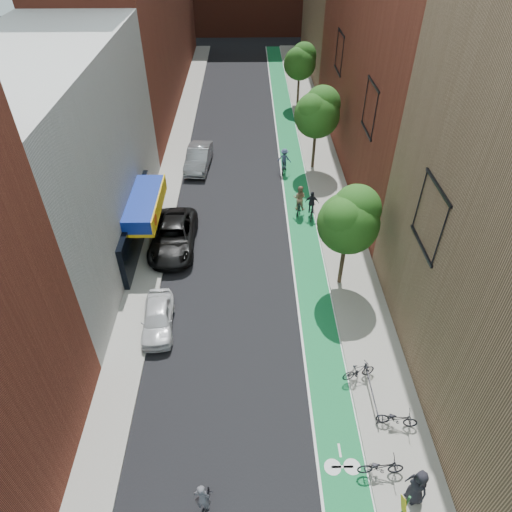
{
  "coord_description": "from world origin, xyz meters",
  "views": [
    {
      "loc": [
        0.3,
        -9.8,
        18.55
      ],
      "look_at": [
        0.68,
        10.82,
        1.5
      ],
      "focal_mm": 32.0,
      "sensor_mm": 36.0,
      "label": 1
    }
  ],
  "objects_px": {
    "parked_car_black": "(173,236)",
    "cyclist_lane_far": "(284,162)",
    "cyclist_lane_mid": "(312,208)",
    "parked_car_white": "(158,318)",
    "pedestrian": "(418,486)",
    "cyclist_lead": "(203,505)",
    "parked_car_silver": "(199,158)",
    "cyclist_lane_near": "(299,202)"
  },
  "relations": [
    {
      "from": "parked_car_black",
      "to": "cyclist_lane_mid",
      "type": "height_order",
      "value": "cyclist_lane_mid"
    },
    {
      "from": "parked_car_white",
      "to": "parked_car_silver",
      "type": "distance_m",
      "value": 17.73
    },
    {
      "from": "cyclist_lane_mid",
      "to": "parked_car_white",
      "type": "bearing_deg",
      "value": 57.48
    },
    {
      "from": "cyclist_lane_mid",
      "to": "cyclist_lane_far",
      "type": "xyz_separation_m",
      "value": [
        -1.5,
        6.49,
        0.12
      ]
    },
    {
      "from": "cyclist_lane_far",
      "to": "pedestrian",
      "type": "relative_size",
      "value": 1.08
    },
    {
      "from": "parked_car_black",
      "to": "parked_car_silver",
      "type": "distance_m",
      "value": 10.79
    },
    {
      "from": "pedestrian",
      "to": "cyclist_lane_far",
      "type": "bearing_deg",
      "value": 163.23
    },
    {
      "from": "parked_car_black",
      "to": "cyclist_lane_far",
      "type": "distance_m",
      "value": 12.46
    },
    {
      "from": "cyclist_lead",
      "to": "cyclist_lane_far",
      "type": "bearing_deg",
      "value": -92.3
    },
    {
      "from": "parked_car_white",
      "to": "cyclist_lane_mid",
      "type": "distance_m",
      "value": 13.78
    },
    {
      "from": "parked_car_black",
      "to": "cyclist_lane_far",
      "type": "height_order",
      "value": "cyclist_lane_far"
    },
    {
      "from": "parked_car_white",
      "to": "cyclist_lead",
      "type": "bearing_deg",
      "value": -76.5
    },
    {
      "from": "parked_car_black",
      "to": "cyclist_lead",
      "type": "distance_m",
      "value": 16.67
    },
    {
      "from": "parked_car_white",
      "to": "cyclist_lead",
      "type": "height_order",
      "value": "cyclist_lead"
    },
    {
      "from": "cyclist_lane_far",
      "to": "cyclist_lane_near",
      "type": "bearing_deg",
      "value": 111.1
    },
    {
      "from": "parked_car_white",
      "to": "cyclist_lead",
      "type": "relative_size",
      "value": 1.96
    },
    {
      "from": "parked_car_silver",
      "to": "cyclist_lane_mid",
      "type": "xyz_separation_m",
      "value": [
        8.53,
        -7.54,
        -0.05
      ]
    },
    {
      "from": "parked_car_black",
      "to": "cyclist_lane_near",
      "type": "bearing_deg",
      "value": 23.45
    },
    {
      "from": "parked_car_black",
      "to": "cyclist_lane_mid",
      "type": "relative_size",
      "value": 2.96
    },
    {
      "from": "cyclist_lead",
      "to": "cyclist_lane_mid",
      "type": "height_order",
      "value": "cyclist_lead"
    },
    {
      "from": "pedestrian",
      "to": "cyclist_lane_near",
      "type": "bearing_deg",
      "value": 163.54
    },
    {
      "from": "cyclist_lane_near",
      "to": "pedestrian",
      "type": "bearing_deg",
      "value": 112.19
    },
    {
      "from": "parked_car_black",
      "to": "pedestrian",
      "type": "bearing_deg",
      "value": -55.62
    },
    {
      "from": "parked_car_silver",
      "to": "pedestrian",
      "type": "relative_size",
      "value": 2.67
    },
    {
      "from": "cyclist_lead",
      "to": "cyclist_lane_mid",
      "type": "relative_size",
      "value": 1.01
    },
    {
      "from": "cyclist_lead",
      "to": "pedestrian",
      "type": "distance_m",
      "value": 8.02
    },
    {
      "from": "pedestrian",
      "to": "parked_car_white",
      "type": "bearing_deg",
      "value": -153.34
    },
    {
      "from": "parked_car_white",
      "to": "pedestrian",
      "type": "distance_m",
      "value": 14.32
    },
    {
      "from": "parked_car_silver",
      "to": "pedestrian",
      "type": "bearing_deg",
      "value": -64.35
    },
    {
      "from": "parked_car_white",
      "to": "cyclist_lane_near",
      "type": "xyz_separation_m",
      "value": [
        8.45,
        10.67,
        0.3
      ]
    },
    {
      "from": "parked_car_silver",
      "to": "pedestrian",
      "type": "xyz_separation_m",
      "value": [
        10.3,
        -26.78,
        0.26
      ]
    },
    {
      "from": "pedestrian",
      "to": "cyclist_lead",
      "type": "bearing_deg",
      "value": -111.44
    },
    {
      "from": "parked_car_black",
      "to": "pedestrian",
      "type": "distance_m",
      "value": 19.48
    },
    {
      "from": "cyclist_lead",
      "to": "cyclist_lane_far",
      "type": "xyz_separation_m",
      "value": [
        4.73,
        26.1,
        0.22
      ]
    },
    {
      "from": "parked_car_white",
      "to": "parked_car_silver",
      "type": "height_order",
      "value": "parked_car_silver"
    },
    {
      "from": "parked_car_black",
      "to": "pedestrian",
      "type": "relative_size",
      "value": 3.16
    },
    {
      "from": "parked_car_black",
      "to": "cyclist_lane_far",
      "type": "relative_size",
      "value": 2.92
    },
    {
      "from": "cyclist_lane_far",
      "to": "cyclist_lane_mid",
      "type": "bearing_deg",
      "value": 117.87
    },
    {
      "from": "parked_car_white",
      "to": "cyclist_lane_near",
      "type": "distance_m",
      "value": 13.61
    },
    {
      "from": "parked_car_black",
      "to": "cyclist_lead",
      "type": "xyz_separation_m",
      "value": [
        3.07,
        -16.38,
        -0.15
      ]
    },
    {
      "from": "parked_car_silver",
      "to": "cyclist_lead",
      "type": "distance_m",
      "value": 27.24
    },
    {
      "from": "parked_car_black",
      "to": "cyclist_lane_near",
      "type": "distance_m",
      "value": 9.24
    }
  ]
}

